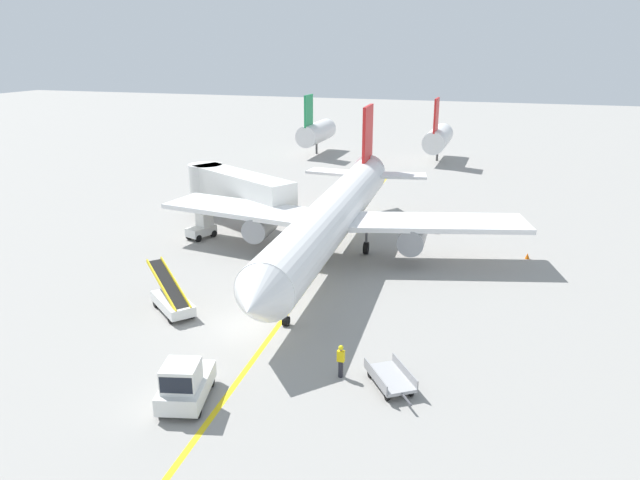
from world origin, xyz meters
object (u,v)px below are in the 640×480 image
ground_crew_marshaller (341,360)px  safety_cone_nose_right (402,250)px  airliner (334,214)px  jet_bridge (233,186)px  belt_loader_forward_hold (172,300)px  baggage_tug_near_wing (202,227)px  safety_cone_wingtip_left (527,256)px  safety_cone_nose_left (249,285)px  pushback_tug (185,384)px  baggage_cart_loaded (390,378)px

ground_crew_marshaller → safety_cone_nose_right: bearing=91.6°
ground_crew_marshaller → airliner: bearing=107.7°
jet_bridge → safety_cone_nose_right: bearing=-10.8°
jet_bridge → belt_loader_forward_hold: 18.96m
belt_loader_forward_hold → safety_cone_nose_right: 18.87m
baggage_tug_near_wing → safety_cone_wingtip_left: (25.83, 2.90, -0.71)m
ground_crew_marshaller → safety_cone_nose_right: (-0.55, 19.29, -0.69)m
airliner → safety_cone_nose_left: airliner is taller
baggage_tug_near_wing → pushback_tug: bearing=-63.4°
baggage_cart_loaded → ground_crew_marshaller: size_ratio=2.08×
baggage_tug_near_wing → safety_cone_nose_right: (16.59, 1.44, -0.71)m
jet_bridge → safety_cone_nose_right: size_ratio=28.19×
safety_cone_wingtip_left → pushback_tug: bearing=-120.4°
pushback_tug → safety_cone_nose_left: (-2.94, 13.31, -0.77)m
belt_loader_forward_hold → ground_crew_marshaller: belt_loader_forward_hold is taller
airliner → pushback_tug: bearing=-92.0°
baggage_cart_loaded → safety_cone_nose_left: bearing=141.3°
safety_cone_nose_left → safety_cone_nose_right: (8.39, 10.31, 0.00)m
airliner → safety_cone_nose_left: (-3.67, -7.50, -3.20)m
belt_loader_forward_hold → baggage_cart_loaded: (14.22, -4.26, -0.31)m
belt_loader_forward_hold → baggage_tug_near_wing: bearing=111.4°
jet_bridge → pushback_tug: size_ratio=3.13×
jet_bridge → ground_crew_marshaller: (16.38, -22.30, -2.63)m
pushback_tug → baggage_tug_near_wing: size_ratio=1.47×
baggage_cart_loaded → safety_cone_wingtip_left: bearing=73.4°
pushback_tug → safety_cone_nose_left: size_ratio=9.00×
belt_loader_forward_hold → safety_cone_wingtip_left: belt_loader_forward_hold is taller
baggage_tug_near_wing → safety_cone_wingtip_left: 26.00m
pushback_tug → safety_cone_nose_right: bearing=77.0°
baggage_cart_loaded → safety_cone_wingtip_left: (6.23, 20.89, -0.25)m
pushback_tug → ground_crew_marshaller: bearing=35.8°
belt_loader_forward_hold → safety_cone_nose_left: (2.82, 4.87, -0.56)m
safety_cone_wingtip_left → safety_cone_nose_left: bearing=-146.3°
safety_cone_wingtip_left → jet_bridge: bearing=176.5°
jet_bridge → belt_loader_forward_hold: size_ratio=2.67×
jet_bridge → pushback_tug: bearing=-68.7°
belt_loader_forward_hold → safety_cone_wingtip_left: 26.37m
ground_crew_marshaller → safety_cone_wingtip_left: 22.51m
airliner → baggage_tug_near_wing: (-11.86, 1.37, -2.49)m
baggage_cart_loaded → jet_bridge: bearing=130.0°
baggage_tug_near_wing → belt_loader_forward_hold: size_ratio=0.58×
airliner → safety_cone_nose_right: bearing=30.7°
baggage_tug_near_wing → safety_cone_nose_right: baggage_tug_near_wing is taller
baggage_cart_loaded → safety_cone_nose_left: size_ratio=8.04×
airliner → baggage_tug_near_wing: size_ratio=13.09×
baggage_tug_near_wing → safety_cone_nose_right: size_ratio=6.13×
safety_cone_nose_right → belt_loader_forward_hold: bearing=-126.4°
pushback_tug → safety_cone_nose_right: size_ratio=9.00×
jet_bridge → safety_cone_nose_left: 15.61m
pushback_tug → ground_crew_marshaller: size_ratio=2.33×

